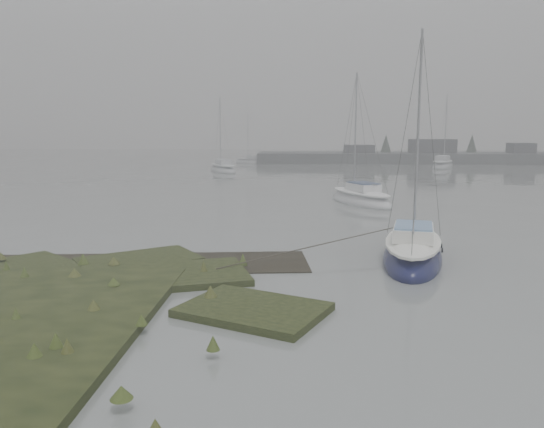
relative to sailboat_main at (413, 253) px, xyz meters
The scene contains 7 objects.
ground 25.39m from the sailboat_main, 103.05° to the left, with size 160.00×160.00×0.00m, color slate.
far_shoreline 60.44m from the sailboat_main, 69.56° to the left, with size 60.00×8.00×4.15m.
sailboat_main is the anchor object (origin of this frame).
sailboat_white 14.73m from the sailboat_main, 90.63° to the left, with size 4.56×6.52×8.82m.
sailboat_far_a 41.47m from the sailboat_main, 107.47° to the left, with size 4.58×6.51×8.81m.
sailboat_far_b 48.79m from the sailboat_main, 74.01° to the left, with size 4.79×7.12×9.59m.
sailboat_far_c 55.28m from the sailboat_main, 100.91° to the left, with size 5.37×3.38×7.20m.
Camera 1 is at (1.62, -13.46, 4.68)m, focal length 35.00 mm.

